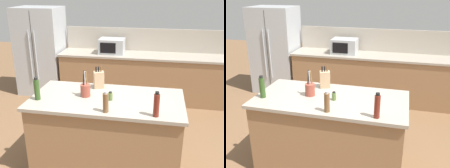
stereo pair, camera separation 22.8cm
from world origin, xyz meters
The scene contains 12 objects.
ground_plane centered at (0.00, 0.00, 0.00)m, with size 14.00×14.00×0.00m, color brown.
back_counter_run centered at (0.30, 2.20, 0.47)m, with size 3.35×0.66×0.94m.
wall_backsplash centered at (0.30, 2.52, 1.17)m, with size 3.31×0.03×0.46m, color #B2A899.
kitchen_island centered at (0.00, 0.00, 0.47)m, with size 1.83×0.93×0.94m.
refrigerator centered at (-1.87, 2.25, 0.90)m, with size 0.92×0.75×1.81m.
microwave centered at (-0.34, 2.20, 1.08)m, with size 0.49×0.39×0.29m.
knife_block centered at (-0.17, 0.32, 1.05)m, with size 0.16×0.14×0.29m.
utensil_crock centered at (-0.27, 0.01, 1.02)m, with size 0.12×0.12×0.32m.
spice_jar_oregano centered at (0.05, -0.05, 0.99)m, with size 0.05×0.05×0.11m.
vinegar_bottle centered at (0.59, -0.37, 1.07)m, with size 0.06×0.06×0.27m.
olive_oil_bottle centered at (-0.80, -0.19, 1.07)m, with size 0.07×0.07×0.28m.
pepper_grinder centered at (0.06, -0.36, 1.05)m, with size 0.06×0.06×0.24m.
Camera 1 is at (0.59, -2.83, 2.21)m, focal length 42.00 mm.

